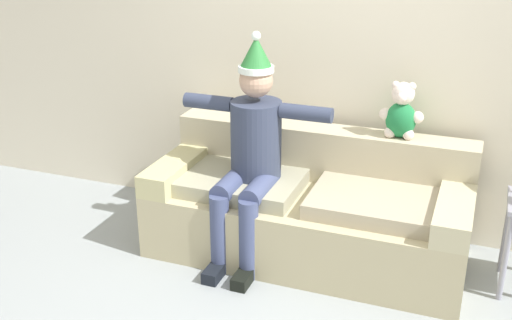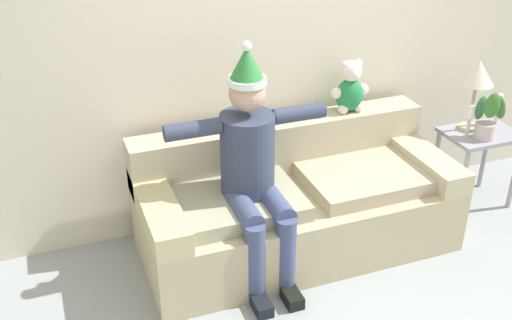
{
  "view_description": "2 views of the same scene",
  "coord_description": "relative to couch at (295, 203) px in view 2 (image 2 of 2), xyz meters",
  "views": [
    {
      "loc": [
        1.03,
        -2.74,
        2.24
      ],
      "look_at": [
        -0.31,
        0.79,
        0.72
      ],
      "focal_mm": 44.3,
      "sensor_mm": 36.0,
      "label": 1
    },
    {
      "loc": [
        -1.48,
        -2.19,
        2.54
      ],
      "look_at": [
        -0.32,
        0.92,
        0.76
      ],
      "focal_mm": 42.6,
      "sensor_mm": 36.0,
      "label": 2
    }
  ],
  "objects": [
    {
      "name": "back_wall",
      "position": [
        0.0,
        0.54,
        1.03
      ],
      "size": [
        7.0,
        0.1,
        2.7
      ],
      "primitive_type": "cube",
      "color": "beige",
      "rests_on": "ground_plane"
    },
    {
      "name": "couch",
      "position": [
        0.0,
        0.0,
        0.0
      ],
      "size": [
        2.11,
        0.91,
        0.81
      ],
      "color": "tan",
      "rests_on": "ground_plane"
    },
    {
      "name": "person_seated",
      "position": [
        -0.37,
        -0.16,
        0.45
      ],
      "size": [
        1.02,
        0.77,
        1.52
      ],
      "color": "#343C55",
      "rests_on": "ground_plane"
    },
    {
      "name": "teddy_bear",
      "position": [
        0.52,
        0.28,
        0.66
      ],
      "size": [
        0.29,
        0.17,
        0.38
      ],
      "color": "#1F7C42",
      "rests_on": "couch"
    },
    {
      "name": "side_table",
      "position": [
        1.5,
        0.01,
        0.17
      ],
      "size": [
        0.53,
        0.4,
        0.6
      ],
      "color": "#9291A2",
      "rests_on": "ground_plane"
    },
    {
      "name": "table_lamp",
      "position": [
        1.44,
        0.09,
        0.7
      ],
      "size": [
        0.24,
        0.24,
        0.54
      ],
      "color": "#BBBB91",
      "rests_on": "side_table"
    },
    {
      "name": "potted_plant",
      "position": [
        1.45,
        -0.08,
        0.45
      ],
      "size": [
        0.26,
        0.24,
        0.39
      ],
      "color": "#BFAFAF",
      "rests_on": "side_table"
    },
    {
      "name": "candle_tall",
      "position": [
        1.35,
        -0.01,
        0.44
      ],
      "size": [
        0.04,
        0.04,
        0.25
      ],
      "color": "beige",
      "rests_on": "side_table"
    },
    {
      "name": "candle_short",
      "position": [
        1.65,
        0.05,
        0.45
      ],
      "size": [
        0.04,
        0.04,
        0.26
      ],
      "color": "beige",
      "rests_on": "side_table"
    }
  ]
}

